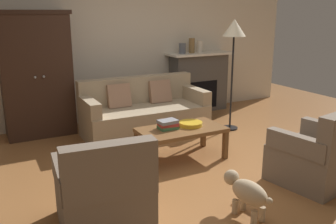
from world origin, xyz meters
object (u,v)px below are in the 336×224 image
armoire (36,74)px  mantel_vase_cream (200,47)px  fireplace (199,81)px  armchair_near_right (317,157)px  fruit_bowl (191,124)px  armchair_near_left (104,195)px  coffee_table (181,132)px  dog (247,192)px  couch (144,114)px  mantel_vase_bronze (192,46)px  mantel_vase_slate (182,48)px  book_stack (168,124)px  floor_lamp (234,35)px

armoire → mantel_vase_cream: (2.95, 0.06, 0.28)m
fireplace → armchair_near_right: (-0.54, -3.28, -0.25)m
fruit_bowl → armchair_near_left: armchair_near_left is taller
fireplace → fruit_bowl: (-1.36, -1.95, -0.12)m
armoire → coffee_table: size_ratio=1.71×
armoire → dog: (1.29, -3.38, -0.70)m
couch → mantel_vase_bronze: (1.33, 0.76, 0.94)m
mantel_vase_slate → mantel_vase_bronze: bearing=0.0°
book_stack → dog: (0.02, -1.54, -0.23)m
book_stack → armchair_near_right: 1.78m
fireplace → book_stack: (-1.68, -1.92, -0.09)m
armoire → couch: 1.73m
armoire → mantel_vase_slate: 2.58m
coffee_table → dog: coffee_table is taller
armchair_near_left → floor_lamp: bearing=33.3°
fireplace → mantel_vase_slate: size_ratio=6.74×
book_stack → mantel_vase_cream: (1.68, 1.90, 0.75)m
dog → mantel_vase_cream: bearing=64.2°
mantel_vase_slate → fireplace: bearing=2.7°
mantel_vase_slate → floor_lamp: floor_lamp is taller
book_stack → dog: 1.56m
fruit_bowl → book_stack: 0.32m
coffee_table → dog: size_ratio=1.92×
armchair_near_right → floor_lamp: size_ratio=0.51×
coffee_table → dog: bearing=-95.8°
mantel_vase_cream → fireplace: bearing=90.0°
mantel_vase_cream → armchair_near_left: bearing=-133.9°
fruit_bowl → armchair_near_left: (-1.53, -1.08, -0.13)m
floor_lamp → mantel_vase_slate: bearing=99.8°
fireplace → book_stack: 2.55m
fireplace → coffee_table: bearing=-127.4°
armchair_near_right → fireplace: bearing=80.7°
fruit_bowl → mantel_vase_bronze: mantel_vase_bronze is taller
armchair_near_right → mantel_vase_cream: bearing=80.6°
mantel_vase_bronze → mantel_vase_cream: mantel_vase_bronze is taller
mantel_vase_cream → armchair_near_left: size_ratio=0.25×
mantel_vase_bronze → dog: 3.88m
couch → armoire: bearing=154.1°
mantel_vase_slate → fruit_bowl: bearing=-116.9°
book_stack → fruit_bowl: bearing=-4.3°
coffee_table → armchair_near_right: armchair_near_right is taller
floor_lamp → dog: (-1.49, -2.22, -1.27)m
fruit_bowl → book_stack: (-0.32, 0.02, 0.03)m
mantel_vase_slate → book_stack: bearing=-124.3°
mantel_vase_slate → armoire: bearing=-178.7°
armchair_near_left → mantel_vase_bronze: bearing=47.9°
coffee_table → fruit_bowl: bearing=10.2°
book_stack → mantel_vase_cream: 2.65m
book_stack → dog: book_stack is taller
coffee_table → mantel_vase_slate: 2.41m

